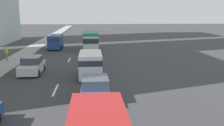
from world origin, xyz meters
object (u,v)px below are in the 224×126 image
object	(u,v)px
van_fifth	(56,41)
pedestrian_near_lamp	(6,52)
van_second	(91,63)
car_fourth	(32,65)
car_sixth	(95,89)
minibus_lead	(91,40)

from	to	relation	value
van_fifth	pedestrian_near_lamp	distance (m)	11.77
van_second	van_fifth	xyz separation A→B (m)	(19.43, 5.67, -0.00)
car_fourth	van_second	bearing A→B (deg)	70.45
car_fourth	car_sixth	world-z (taller)	car_fourth
minibus_lead	car_sixth	size ratio (longest dim) A/B	1.54
car_fourth	van_fifth	xyz separation A→B (m)	(17.41, -0.03, 0.53)
car_sixth	car_fourth	bearing A→B (deg)	35.31
van_second	pedestrian_near_lamp	distance (m)	13.23
pedestrian_near_lamp	car_sixth	bearing A→B (deg)	68.59
van_second	pedestrian_near_lamp	world-z (taller)	van_second
pedestrian_near_lamp	van_fifth	bearing A→B (deg)	-168.40
minibus_lead	van_fifth	distance (m)	6.00
minibus_lead	van_fifth	world-z (taller)	minibus_lead
minibus_lead	van_second	distance (m)	17.50
van_fifth	car_sixth	xyz separation A→B (m)	(-25.90, -5.98, -0.53)
van_second	car_sixth	world-z (taller)	van_second
van_fifth	minibus_lead	bearing A→B (deg)	71.14
minibus_lead	car_fourth	xyz separation A→B (m)	(-15.47, 5.70, -0.81)
car_fourth	van_fifth	world-z (taller)	van_fifth
car_sixth	pedestrian_near_lamp	world-z (taller)	pedestrian_near_lamp
minibus_lead	van_second	xyz separation A→B (m)	(-17.49, 0.00, -0.28)
van_second	pedestrian_near_lamp	bearing A→B (deg)	49.83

